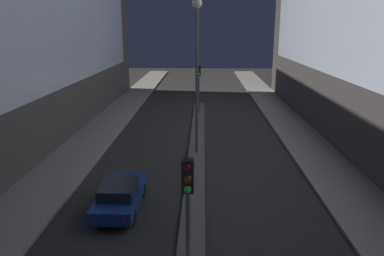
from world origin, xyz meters
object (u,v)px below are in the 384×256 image
at_px(traffic_light_near, 188,201).
at_px(car_left_lane, 120,195).
at_px(traffic_light_mid, 199,78).
at_px(street_lamp, 197,46).

distance_m(traffic_light_near, car_left_lane, 7.04).
height_order(traffic_light_mid, car_left_lane, traffic_light_mid).
xyz_separation_m(traffic_light_mid, street_lamp, (0.00, -10.91, 3.29)).
distance_m(traffic_light_near, traffic_light_mid, 24.06).
distance_m(street_lamp, car_left_lane, 9.99).
bearing_deg(traffic_light_mid, street_lamp, -90.00).
relative_size(street_lamp, car_left_lane, 2.17).
bearing_deg(car_left_lane, traffic_light_mid, 80.23).
relative_size(traffic_light_mid, street_lamp, 0.47).
distance_m(traffic_light_mid, street_lamp, 11.39).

